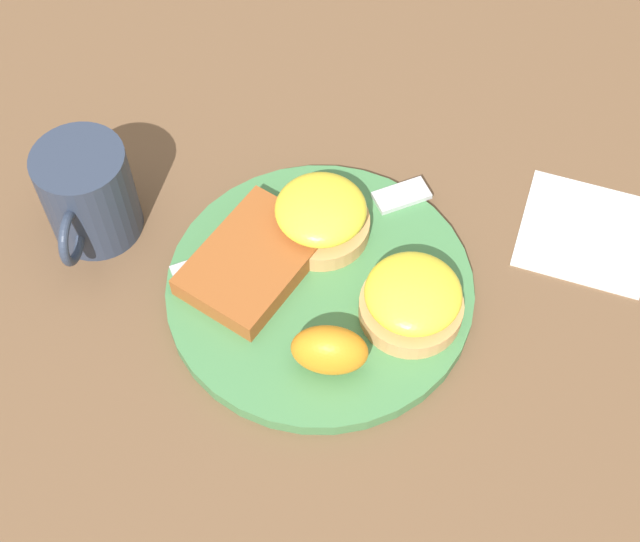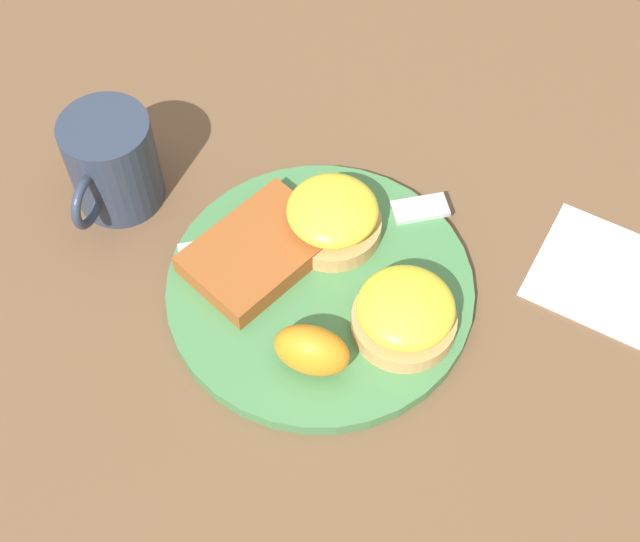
{
  "view_description": "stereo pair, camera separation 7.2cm",
  "coord_description": "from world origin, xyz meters",
  "px_view_note": "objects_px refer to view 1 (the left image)",
  "views": [
    {
      "loc": [
        0.39,
        0.04,
        0.64
      ],
      "look_at": [
        0.0,
        0.0,
        0.03
      ],
      "focal_mm": 50.0,
      "sensor_mm": 36.0,
      "label": 1
    },
    {
      "loc": [
        0.38,
        0.11,
        0.64
      ],
      "look_at": [
        0.0,
        0.0,
        0.03
      ],
      "focal_mm": 50.0,
      "sensor_mm": 36.0,
      "label": 2
    }
  ],
  "objects_px": {
    "hashbrown_patty": "(254,261)",
    "fork": "(321,222)",
    "orange_wedge": "(329,350)",
    "cup": "(88,194)",
    "sandwich_benedict_left": "(412,300)",
    "sandwich_benedict_right": "(321,216)"
  },
  "relations": [
    {
      "from": "sandwich_benedict_right",
      "to": "hashbrown_patty",
      "type": "distance_m",
      "value": 0.07
    },
    {
      "from": "hashbrown_patty",
      "to": "orange_wedge",
      "type": "relative_size",
      "value": 1.98
    },
    {
      "from": "sandwich_benedict_right",
      "to": "orange_wedge",
      "type": "xyz_separation_m",
      "value": [
        0.13,
        0.02,
        0.0
      ]
    },
    {
      "from": "orange_wedge",
      "to": "fork",
      "type": "height_order",
      "value": "orange_wedge"
    },
    {
      "from": "sandwich_benedict_left",
      "to": "orange_wedge",
      "type": "distance_m",
      "value": 0.08
    },
    {
      "from": "orange_wedge",
      "to": "hashbrown_patty",
      "type": "bearing_deg",
      "value": -139.08
    },
    {
      "from": "orange_wedge",
      "to": "cup",
      "type": "xyz_separation_m",
      "value": [
        -0.12,
        -0.22,
        0.01
      ]
    },
    {
      "from": "sandwich_benedict_left",
      "to": "cup",
      "type": "relative_size",
      "value": 0.78
    },
    {
      "from": "fork",
      "to": "cup",
      "type": "bearing_deg",
      "value": -85.99
    },
    {
      "from": "sandwich_benedict_left",
      "to": "hashbrown_patty",
      "type": "relative_size",
      "value": 0.71
    },
    {
      "from": "sandwich_benedict_right",
      "to": "fork",
      "type": "bearing_deg",
      "value": -172.83
    },
    {
      "from": "sandwich_benedict_right",
      "to": "cup",
      "type": "bearing_deg",
      "value": -88.23
    },
    {
      "from": "orange_wedge",
      "to": "fork",
      "type": "xyz_separation_m",
      "value": [
        -0.13,
        -0.02,
        -0.02
      ]
    },
    {
      "from": "sandwich_benedict_right",
      "to": "fork",
      "type": "distance_m",
      "value": 0.02
    },
    {
      "from": "sandwich_benedict_left",
      "to": "fork",
      "type": "height_order",
      "value": "sandwich_benedict_left"
    },
    {
      "from": "hashbrown_patty",
      "to": "fork",
      "type": "xyz_separation_m",
      "value": [
        -0.05,
        0.05,
        -0.01
      ]
    },
    {
      "from": "sandwich_benedict_right",
      "to": "cup",
      "type": "xyz_separation_m",
      "value": [
        0.01,
        -0.2,
        0.01
      ]
    },
    {
      "from": "sandwich_benedict_right",
      "to": "sandwich_benedict_left",
      "type": "bearing_deg",
      "value": 47.64
    },
    {
      "from": "orange_wedge",
      "to": "fork",
      "type": "relative_size",
      "value": 0.28
    },
    {
      "from": "cup",
      "to": "fork",
      "type": "bearing_deg",
      "value": 94.01
    },
    {
      "from": "sandwich_benedict_left",
      "to": "sandwich_benedict_right",
      "type": "height_order",
      "value": "same"
    },
    {
      "from": "hashbrown_patty",
      "to": "cup",
      "type": "height_order",
      "value": "cup"
    }
  ]
}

